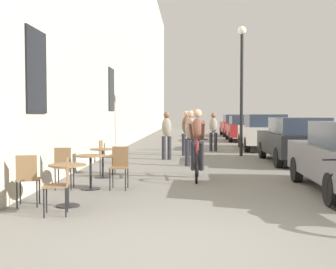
{
  "coord_description": "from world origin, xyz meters",
  "views": [
    {
      "loc": [
        -0.11,
        -4.93,
        1.56
      ],
      "look_at": [
        -0.86,
        10.56,
        0.84
      ],
      "focal_mm": 45.16,
      "sensor_mm": 36.0,
      "label": 1
    }
  ],
  "objects": [
    {
      "name": "cafe_chair_mid_toward_wall",
      "position": [
        -2.71,
        3.72,
        0.52
      ],
      "size": [
        0.41,
        0.41,
        0.89
      ],
      "color": "black",
      "rests_on": "ground_plane"
    },
    {
      "name": "pedestrian_far",
      "position": [
        -0.19,
        11.15,
        0.97
      ],
      "size": [
        0.34,
        0.24,
        1.72
      ],
      "color": "#26262D",
      "rests_on": "ground_plane"
    },
    {
      "name": "parked_car_fourth",
      "position": [
        3.11,
        20.4,
        0.78
      ],
      "size": [
        1.87,
        4.28,
        1.51
      ],
      "color": "maroon",
      "rests_on": "ground_plane"
    },
    {
      "name": "ground_plane",
      "position": [
        0.0,
        0.0,
        0.0
      ],
      "size": [
        88.0,
        88.0,
        0.0
      ],
      "primitive_type": "plane",
      "color": "slate"
    },
    {
      "name": "pedestrian_mid",
      "position": [
        -0.87,
        9.75,
        0.94
      ],
      "size": [
        0.35,
        0.26,
        1.67
      ],
      "color": "#26262D",
      "rests_on": "ground_plane"
    },
    {
      "name": "cafe_chair_far_toward_street",
      "position": [
        -2.32,
        6.09,
        0.52
      ],
      "size": [
        0.39,
        0.39,
        0.89
      ],
      "color": "black",
      "rests_on": "ground_plane"
    },
    {
      "name": "building_facade_left",
      "position": [
        -3.45,
        14.0,
        6.3
      ],
      "size": [
        0.54,
        68.0,
        12.6
      ],
      "color": "#B7AD99",
      "rests_on": "ground_plane"
    },
    {
      "name": "cafe_table_mid",
      "position": [
        -2.16,
        3.8,
        0.52
      ],
      "size": [
        0.64,
        0.64,
        0.72
      ],
      "color": "black",
      "rests_on": "ground_plane"
    },
    {
      "name": "cafe_table_near",
      "position": [
        -2.17,
        2.14,
        0.52
      ],
      "size": [
        0.64,
        0.64,
        0.72
      ],
      "color": "black",
      "rests_on": "ground_plane"
    },
    {
      "name": "cafe_table_far",
      "position": [
        -2.24,
        5.46,
        0.52
      ],
      "size": [
        0.64,
        0.64,
        0.72
      ],
      "color": "black",
      "rests_on": "ground_plane"
    },
    {
      "name": "cafe_chair_near_toward_street",
      "position": [
        -2.09,
        1.51,
        0.52
      ],
      "size": [
        0.45,
        0.45,
        0.89
      ],
      "color": "black",
      "rests_on": "ground_plane"
    },
    {
      "name": "pedestrian_near",
      "position": [
        -0.04,
        7.89,
        0.96
      ],
      "size": [
        0.36,
        0.26,
        1.7
      ],
      "color": "#26262D",
      "rests_on": "ground_plane"
    },
    {
      "name": "pedestrian_furthest",
      "position": [
        0.96,
        13.18,
        0.93
      ],
      "size": [
        0.36,
        0.27,
        1.65
      ],
      "color": "#26262D",
      "rests_on": "ground_plane"
    },
    {
      "name": "cafe_chair_near_toward_wall",
      "position": [
        -2.83,
        2.06,
        0.52
      ],
      "size": [
        0.45,
        0.45,
        0.89
      ],
      "color": "black",
      "rests_on": "ground_plane"
    },
    {
      "name": "parked_car_second",
      "position": [
        3.34,
        8.88,
        0.77
      ],
      "size": [
        1.77,
        4.16,
        1.48
      ],
      "color": "black",
      "rests_on": "ground_plane"
    },
    {
      "name": "street_lamp",
      "position": [
        1.9,
        11.21,
        3.11
      ],
      "size": [
        0.32,
        0.32,
        4.9
      ],
      "color": "black",
      "rests_on": "ground_plane"
    },
    {
      "name": "parked_car_third",
      "position": [
        3.23,
        14.13,
        0.82
      ],
      "size": [
        2.0,
        4.51,
        1.58
      ],
      "color": "beige",
      "rests_on": "ground_plane"
    },
    {
      "name": "cafe_chair_mid_toward_street",
      "position": [
        -1.56,
        3.88,
        0.52
      ],
      "size": [
        0.38,
        0.38,
        0.89
      ],
      "color": "black",
      "rests_on": "ground_plane"
    },
    {
      "name": "cyclist_on_bicycle",
      "position": [
        0.11,
        5.38,
        0.81
      ],
      "size": [
        0.52,
        1.76,
        1.74
      ],
      "color": "black",
      "rests_on": "ground_plane"
    },
    {
      "name": "parked_car_fifth",
      "position": [
        3.27,
        26.27,
        0.82
      ],
      "size": [
        1.89,
        4.46,
        1.58
      ],
      "color": "maroon",
      "rests_on": "ground_plane"
    }
  ]
}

